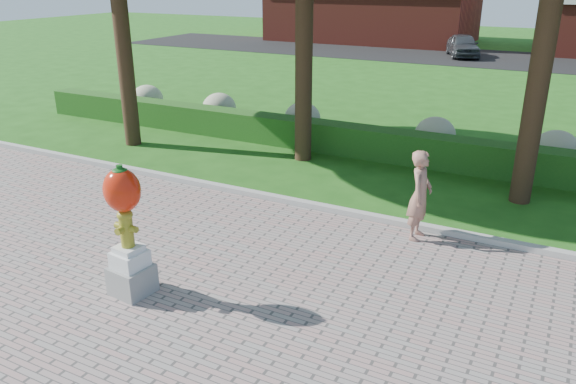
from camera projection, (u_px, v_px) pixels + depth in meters
name	position (u px, v px, depth m)	size (l,w,h in m)	color
ground	(252.00, 276.00, 9.20)	(100.00, 100.00, 0.00)	#1F5515
curb	(326.00, 209.00, 11.65)	(40.00, 0.18, 0.15)	#ADADA5
lawn_hedge	(387.00, 145.00, 14.84)	(24.00, 0.70, 0.80)	#134213
hydrangea_row	(419.00, 133.00, 15.36)	(20.10, 1.10, 0.99)	#A6A981
street	(501.00, 59.00, 32.34)	(50.00, 8.00, 0.02)	black
hydrant_sculpture	(126.00, 228.00, 8.27)	(0.62, 0.62, 2.07)	gray
woman	(420.00, 195.00, 10.16)	(0.61, 0.40, 1.69)	#A16E5C
parked_car	(463.00, 45.00, 33.02)	(1.55, 3.84, 1.31)	#393D40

